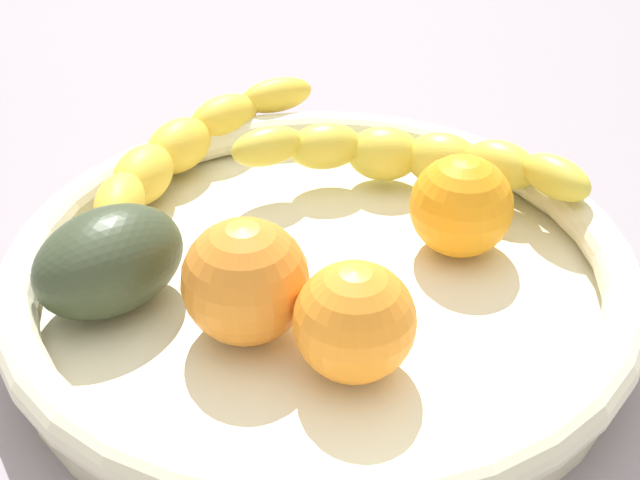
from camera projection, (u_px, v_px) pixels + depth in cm
name	position (u px, v px, depth cm)	size (l,w,h in cm)	color
kitchen_counter	(320.00, 330.00, 54.24)	(120.00, 120.00, 3.00)	gray
fruit_bowl	(320.00, 279.00, 52.15)	(35.34, 35.34, 4.30)	beige
banana_draped_left	(411.00, 157.00, 58.87)	(12.40, 20.74, 4.25)	yellow
banana_draped_right	(176.00, 158.00, 59.25)	(19.77, 16.49, 3.88)	yellow
orange_front	(461.00, 206.00, 53.51)	(6.00, 6.00, 6.00)	orange
orange_mid_left	(245.00, 281.00, 47.06)	(6.59, 6.59, 6.59)	orange
orange_mid_right	(360.00, 321.00, 44.89)	(6.05, 6.05, 6.05)	orange
avocado_dark	(109.00, 261.00, 49.38)	(8.59, 6.08, 5.59)	#36422B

